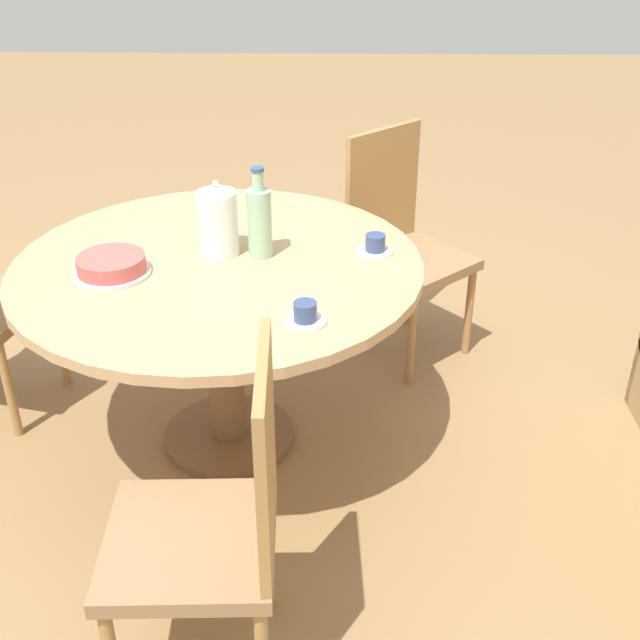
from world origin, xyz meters
TOP-DOWN VIEW (x-y plane):
  - ground_plane at (0.00, 0.00)m, footprint 14.00×14.00m
  - dining_table at (0.00, 0.00)m, footprint 1.37×1.37m
  - chair_b at (0.96, 0.11)m, footprint 0.44×0.44m
  - chair_c at (-0.70, 0.67)m, footprint 0.59×0.59m
  - coffee_pot at (-0.07, 0.00)m, footprint 0.14×0.14m
  - water_bottle at (-0.06, 0.14)m, footprint 0.08×0.08m
  - cake_main at (0.10, -0.33)m, footprint 0.25×0.25m
  - cup_a at (0.39, 0.31)m, footprint 0.12×0.12m
  - cup_b at (-0.09, 0.53)m, footprint 0.12×0.12m

SIDE VIEW (x-z plane):
  - ground_plane at x=0.00m, z-range 0.00..0.00m
  - chair_b at x=0.96m, z-range 0.02..0.98m
  - chair_c at x=-0.70m, z-range 0.02..0.98m
  - dining_table at x=0.00m, z-range 0.25..0.98m
  - cup_a at x=0.39m, z-range 0.73..0.80m
  - cup_b at x=-0.09m, z-range 0.73..0.80m
  - cake_main at x=0.10m, z-range 0.74..0.80m
  - coffee_pot at x=-0.07m, z-range 0.73..0.99m
  - water_bottle at x=-0.06m, z-range 0.71..1.02m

